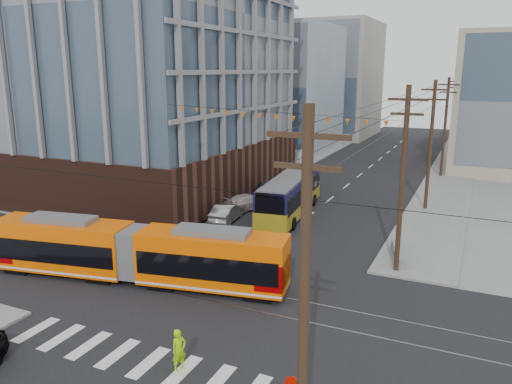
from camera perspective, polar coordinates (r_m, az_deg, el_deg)
ground at (r=24.76m, az=-9.44°, el=-14.85°), size 160.00×160.00×0.00m
office_building at (r=53.49m, az=-16.20°, el=15.99°), size 30.00×25.00×28.60m
bg_bldg_nw_near at (r=75.84m, az=1.76°, el=11.71°), size 18.00×16.00×18.00m
bg_bldg_nw_far at (r=93.66m, az=8.39°, el=12.59°), size 16.00×18.00×20.00m
utility_pole_near at (r=13.98m, az=5.49°, el=-13.06°), size 0.30×0.30×11.00m
utility_pole_far at (r=74.20m, az=21.67°, el=8.00°), size 0.30×0.30×11.00m
streetcar at (r=29.30m, az=-13.67°, el=-6.78°), size 17.67×5.54×3.37m
city_bus at (r=41.42m, az=3.96°, el=-0.33°), size 3.85×12.14×3.38m
parked_car_silver at (r=39.88m, az=-3.32°, el=-2.33°), size 2.02×4.52×1.44m
parked_car_white at (r=43.16m, az=-0.86°, el=-1.11°), size 3.62×5.01×1.35m
parked_car_grey at (r=48.14m, az=1.28°, el=0.47°), size 3.99×5.41×1.37m
pedestrian at (r=21.13m, az=-8.79°, el=-17.45°), size 0.64×0.76×1.78m
jersey_barrier at (r=33.16m, az=15.95°, el=-6.87°), size 1.78×3.96×0.77m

